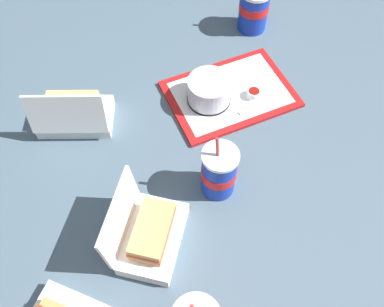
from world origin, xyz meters
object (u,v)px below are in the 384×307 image
(soda_cup_left, at_px, (219,172))
(food_tray, at_px, (230,94))
(ketchup_cup, at_px, (254,93))
(clamshell_sandwich_front, at_px, (74,113))
(cake_container, at_px, (209,91))
(clamshell_sandwich_corner, at_px, (149,234))
(soda_cup_front, at_px, (254,9))
(plastic_fork, at_px, (251,103))

(soda_cup_left, bearing_deg, food_tray, -129.05)
(ketchup_cup, distance_m, clamshell_sandwich_front, 0.53)
(cake_container, distance_m, soda_cup_left, 0.29)
(clamshell_sandwich_corner, height_order, soda_cup_front, soda_cup_front)
(plastic_fork, xyz_separation_m, soda_cup_left, (0.23, 0.18, 0.06))
(soda_cup_front, bearing_deg, soda_cup_left, 47.38)
(cake_container, bearing_deg, food_tray, 172.52)
(cake_container, bearing_deg, ketchup_cup, 154.80)
(clamshell_sandwich_front, bearing_deg, clamshell_sandwich_corner, 92.54)
(food_tray, bearing_deg, soda_cup_left, 50.95)
(plastic_fork, bearing_deg, clamshell_sandwich_corner, 9.16)
(cake_container, distance_m, clamshell_sandwich_corner, 0.47)
(food_tray, relative_size, clamshell_sandwich_corner, 1.60)
(cake_container, distance_m, soda_cup_front, 0.37)
(clamshell_sandwich_corner, height_order, clamshell_sandwich_front, same)
(cake_container, xyz_separation_m, ketchup_cup, (-0.12, 0.06, -0.02))
(clamshell_sandwich_corner, bearing_deg, ketchup_cup, -152.56)
(clamshell_sandwich_corner, relative_size, soda_cup_left, 1.15)
(ketchup_cup, relative_size, clamshell_sandwich_front, 0.16)
(cake_container, height_order, ketchup_cup, cake_container)
(plastic_fork, distance_m, soda_cup_left, 0.30)
(food_tray, relative_size, plastic_fork, 3.61)
(soda_cup_left, bearing_deg, ketchup_cup, -141.51)
(soda_cup_left, bearing_deg, clamshell_sandwich_corner, 11.46)
(plastic_fork, distance_m, clamshell_sandwich_front, 0.51)
(food_tray, bearing_deg, ketchup_cup, 136.78)
(cake_container, bearing_deg, soda_cup_left, 63.00)
(food_tray, xyz_separation_m, clamshell_sandwich_front, (0.44, -0.14, 0.04))
(cake_container, height_order, clamshell_sandwich_corner, clamshell_sandwich_corner)
(food_tray, xyz_separation_m, soda_cup_left, (0.20, 0.25, 0.07))
(food_tray, relative_size, soda_cup_front, 1.93)
(ketchup_cup, height_order, soda_cup_left, soda_cup_left)
(food_tray, distance_m, clamshell_sandwich_front, 0.46)
(cake_container, bearing_deg, plastic_fork, 142.59)
(clamshell_sandwich_front, bearing_deg, cake_container, 161.09)
(food_tray, distance_m, clamshell_sandwich_corner, 0.52)
(plastic_fork, relative_size, clamshell_sandwich_front, 0.44)
(ketchup_cup, height_order, clamshell_sandwich_front, clamshell_sandwich_front)
(cake_container, xyz_separation_m, clamshell_sandwich_front, (0.37, -0.13, -0.01))
(plastic_fork, bearing_deg, cake_container, -54.97)
(food_tray, xyz_separation_m, clamshell_sandwich_corner, (0.42, 0.29, 0.04))
(food_tray, bearing_deg, plastic_fork, 113.31)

